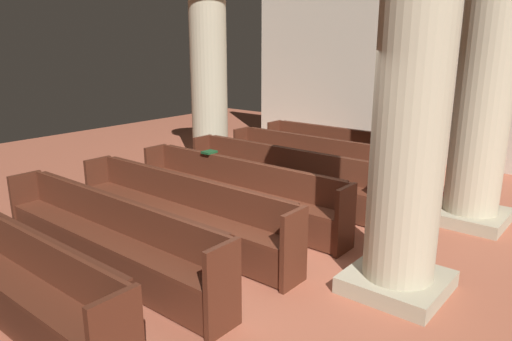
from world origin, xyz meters
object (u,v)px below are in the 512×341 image
Objects in this scene: pew_row_2 at (281,173)px; pillar_aisle_side at (485,87)px; pew_row_5 at (107,235)px; lectern at (388,142)px; pew_row_4 at (180,209)px; pew_row_1 at (317,161)px; pew_row_6 at (6,270)px; kneeler_box_red at (438,194)px; pew_row_0 at (347,150)px; pew_row_3 at (237,189)px; pillar_far_side at (209,72)px; hymn_book at (209,152)px; pillar_aisle_rear at (412,107)px.

pillar_aisle_side is (2.71, 1.00, 1.49)m from pew_row_2.
pew_row_5 is at bearing -90.00° from pew_row_2.
pew_row_4 is at bearing -92.49° from lectern.
pew_row_6 is (0.00, -5.53, 0.00)m from pew_row_1.
pew_row_4 is 1.00× the size of pew_row_5.
lectern reaches higher than pew_row_5.
pillar_aisle_side is 9.13× the size of kneeler_box_red.
pew_row_0 is 1.38m from lectern.
pillar_aisle_side is at bearing -2.29° from pew_row_1.
pew_row_3 is 3.48m from kneeler_box_red.
pillar_aisle_side reaches higher than pew_row_1.
kneeler_box_red is (4.68, 0.66, -1.86)m from pillar_far_side.
pillar_far_side is 17.82× the size of hymn_book.
pew_row_6 is (0.00, -2.21, 0.00)m from pew_row_4.
pew_row_2 is at bearing 90.00° from pew_row_5.
kneeler_box_red is (-0.69, 3.29, -1.86)m from pillar_aisle_rear.
pew_row_5 is 1.00× the size of pew_row_6.
pillar_far_side is at bearing 179.55° from pillar_aisle_side.
pew_row_0 is at bearing 90.00° from pew_row_3.
pew_row_5 reaches higher than kneeler_box_red.
pew_row_4 is 2.21m from pew_row_6.
lectern is at bearing 87.51° from pew_row_4.
pew_row_3 is 1.11m from pew_row_4.
pew_row_5 is at bearing -90.00° from pew_row_0.
pew_row_0 is at bearing 155.85° from pillar_aisle_side.
pew_row_3 is 1.00× the size of pew_row_6.
pew_row_4 is 4.42m from kneeler_box_red.
pew_row_0 is at bearing 125.49° from pillar_aisle_rear.
pillar_aisle_side is (2.71, -1.22, 1.49)m from pew_row_0.
pew_row_0 is 1.00× the size of pew_row_1.
pillar_aisle_side is at bearing 63.46° from pew_row_6.
pew_row_1 is 0.97× the size of pillar_aisle_side.
pew_row_6 is at bearing -90.00° from pew_row_2.
pillar_aisle_side reaches higher than lectern.
pew_row_1 is at bearing 90.00° from pew_row_4.
pillar_aisle_side is at bearing 37.84° from pew_row_3.
kneeler_box_red is at bearing 54.30° from pew_row_3.
pew_row_3 and pew_row_4 have the same top height.
pillar_far_side is 4.15m from lectern.
pew_row_6 is at bearing -90.00° from pew_row_4.
pew_row_4 is 3.40× the size of lectern.
pillar_far_side reaches higher than hymn_book.
pillar_aisle_side reaches higher than pew_row_3.
hymn_book is at bearing -151.02° from pillar_aisle_side.
pew_row_3 is 0.97× the size of pillar_aisle_rear.
pew_row_0 is at bearing 90.00° from pew_row_2.
pew_row_2 is 1.00× the size of pew_row_3.
pillar_aisle_rear is at bearing -54.51° from pew_row_0.
pew_row_4 reaches higher than kneeler_box_red.
pew_row_0 is at bearing 90.00° from pew_row_4.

